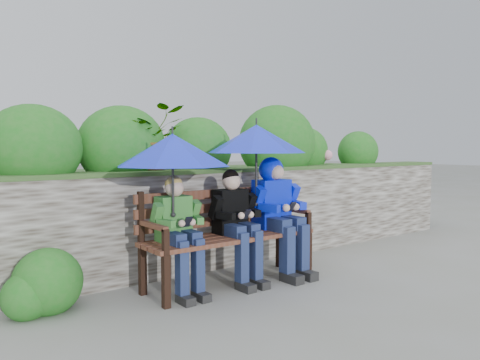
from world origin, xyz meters
TOP-DOWN VIEW (x-y plane):
  - ground at (0.00, 0.00)m, footprint 60.00×60.00m
  - garden_backdrop at (0.01, 1.62)m, footprint 8.00×2.86m
  - park_bench at (-0.13, 0.14)m, footprint 1.67×0.49m
  - boy_left at (-0.67, 0.07)m, footprint 0.43×0.49m
  - boy_middle at (-0.07, 0.07)m, footprint 0.45×0.52m
  - boy_right at (0.44, 0.07)m, footprint 0.53×0.64m
  - umbrella_left at (-0.73, 0.06)m, footprint 0.95×0.95m
  - umbrella_right at (0.19, 0.09)m, footprint 0.93×0.93m

SIDE VIEW (x-z plane):
  - ground at x=0.00m, z-range 0.00..0.00m
  - park_bench at x=-0.13m, z-range 0.06..0.94m
  - boy_left at x=-0.67m, z-range 0.07..1.08m
  - garden_backdrop at x=0.01m, z-range -0.32..1.49m
  - boy_middle at x=-0.07m, z-range 0.07..1.12m
  - boy_right at x=0.44m, z-range 0.10..1.26m
  - umbrella_left at x=-0.73m, z-range 0.85..1.61m
  - umbrella_right at x=0.19m, z-range 0.92..1.75m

